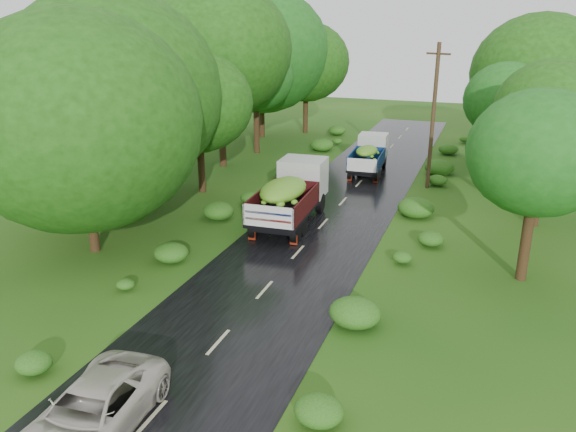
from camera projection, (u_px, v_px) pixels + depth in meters
The scene contains 10 objects.
ground at pixel (218, 342), 18.45m from camera, with size 120.00×120.00×0.00m, color #16470F.
road at pixel (274, 279), 22.87m from camera, with size 6.50×80.00×0.02m, color black.
road_lines at pixel (282, 269), 23.75m from camera, with size 0.12×69.60×0.00m.
truck_near at pixel (292, 192), 28.88m from camera, with size 2.75×6.98×2.89m.
truck_far at pixel (369, 153), 38.35m from camera, with size 2.33×5.75×2.37m.
car at pixel (92, 412), 14.16m from camera, with size 2.23×4.84×1.34m, color beige.
utility_pole at pixel (433, 116), 33.81m from camera, with size 1.46×0.70×8.78m.
trees_left at pixel (212, 73), 37.06m from camera, with size 7.60×34.39×10.12m.
trees_right at pixel (533, 94), 34.26m from camera, with size 5.68×31.24×8.37m.
shrubs at pixel (334, 206), 30.73m from camera, with size 11.90×44.00×0.70m.
Camera 1 is at (7.65, -14.25, 10.07)m, focal length 35.00 mm.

